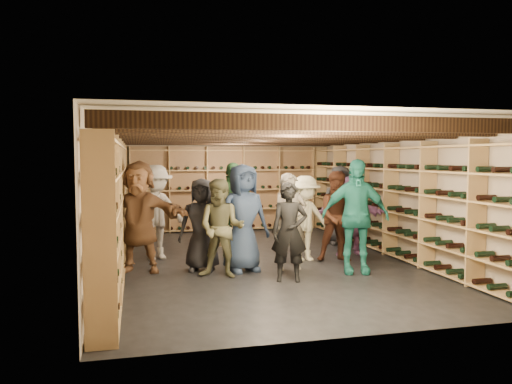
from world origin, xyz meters
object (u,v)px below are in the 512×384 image
Objects in this scene: person_3 at (305,218)px; person_6 at (243,218)px; crate_stack_left at (213,226)px; person_8 at (339,217)px; crate_stack_right at (231,237)px; person_10 at (232,210)px; crate_loose at (226,239)px; person_11 at (350,215)px; person_2 at (221,228)px; person_5 at (139,217)px; person_4 at (355,216)px; person_1 at (289,232)px; person_12 at (340,205)px; person_7 at (290,221)px; person_0 at (202,225)px; person_9 at (156,212)px.

person_6 is at bearing -161.48° from person_3.
crate_stack_left is 0.42× the size of person_8.
crate_stack_right is 2.59m from person_6.
person_8 is at bearing -36.34° from person_10.
person_10 is (-0.17, -1.50, 0.81)m from crate_loose.
person_8 is 0.70m from person_11.
person_5 is at bearing 174.97° from person_2.
crate_loose is 3.73m from person_4.
person_4 reaches higher than person_1.
person_3 reaches higher than crate_stack_left.
person_8 is 0.96× the size of person_12.
person_4 is at bearing 28.51° from person_1.
person_6 is 0.99× the size of person_10.
person_10 is (-1.70, 1.80, -0.03)m from person_4.
person_7 is (0.26, 0.79, 0.06)m from person_1.
person_1 is 3.51m from person_12.
person_10 is (0.05, 1.27, 0.01)m from person_6.
crate_loose is 3.17m from person_5.
crate_stack_right is 0.32× the size of person_7.
crate_stack_right is at bearing 100.23° from person_7.
person_4 is at bearing -72.71° from person_3.
person_0 is 0.70m from person_6.
person_3 is at bearing -156.31° from person_11.
crate_stack_right is 0.35× the size of person_1.
person_4 is 0.89m from person_8.
person_1 is at bearing -1.76° from person_2.
person_12 is (4.25, 1.69, -0.06)m from person_5.
person_10 is (-1.23, 0.69, 0.12)m from person_3.
person_2 is at bearing -103.54° from crate_stack_right.
person_5 is at bearing -122.78° from person_9.
person_10 is (1.41, -0.06, 0.02)m from person_9.
person_3 is 0.85× the size of person_5.
person_1 is 0.88× the size of person_12.
person_9 is (-2.63, 0.75, 0.10)m from person_3.
person_4 is 1.09× the size of person_12.
person_0 reaches higher than crate_loose.
person_7 reaches higher than crate_stack_right.
crate_stack_right is 0.34× the size of person_0.
person_12 is at bearing 83.10° from person_11.
person_8 is at bearing -104.84° from person_12.
crate_stack_right is at bearing -61.69° from crate_stack_left.
person_2 is 0.87× the size of person_6.
person_9 is 1.14× the size of person_11.
person_9 is at bearing 145.96° from person_7.
person_4 is at bearing 1.85° from person_5.
person_2 reaches higher than person_0.
person_2 is at bearing -157.10° from person_3.
person_5 is at bearing 179.62° from person_4.
person_8 is 0.91× the size of person_10.
crate_loose is 0.27× the size of person_5.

